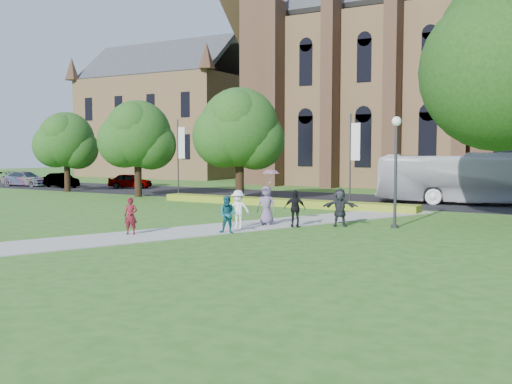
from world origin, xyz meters
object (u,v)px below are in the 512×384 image
Objects in this scene: car_0 at (130,181)px; car_2 at (25,179)px; tour_coach at (472,178)px; streetlamp at (396,158)px; car_1 at (61,180)px; pedestrian_0 at (131,216)px.

car_0 is 0.81× the size of car_2.
tour_coach is at bearing -110.39° from car_0.
car_0 is at bearing 78.67° from tour_coach.
streetlamp reaches higher than tour_coach.
tour_coach is 2.48× the size of car_2.
car_0 is 0.97× the size of car_1.
car_0 is 2.55× the size of pedestrian_0.
tour_coach reaches higher than car_2.
tour_coach is 3.05× the size of car_0.
car_1 is at bearing 91.34° from car_0.
car_0 is 11.67m from car_2.
car_1 is (-6.53, -2.48, -0.00)m from car_0.
streetlamp is 32.98m from car_0.
car_2 is 37.18m from pedestrian_0.
car_2 is at bearing 82.77° from tour_coach.
car_1 is 0.84× the size of car_2.
streetlamp is at bearing -135.38° from car_0.
tour_coach reaches higher than car_1.
streetlamp is 1.05× the size of car_2.
car_0 is (-30.76, 0.49, -1.04)m from tour_coach.
tour_coach is 37.36m from car_1.
streetlamp is at bearing -114.78° from car_2.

